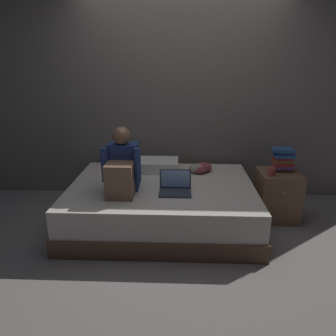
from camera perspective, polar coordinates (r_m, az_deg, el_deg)
The scene contains 10 objects.
ground_plane at distance 3.35m, azimuth 2.15°, elevation -12.20°, with size 8.00×8.00×0.00m, color gray.
wall_back at distance 4.09m, azimuth 2.45°, elevation 13.47°, with size 5.60×0.10×2.70m, color slate.
bed at distance 3.51m, azimuth -1.07°, elevation -6.43°, with size 2.00×1.50×0.46m.
nightstand at distance 3.81m, azimuth 19.06°, elevation -4.63°, with size 0.44×0.46×0.56m.
person_sitting at distance 3.17m, azimuth -8.28°, elevation -0.03°, with size 0.39×0.44×0.66m.
laptop at distance 3.20m, azimuth 1.30°, elevation -3.43°, with size 0.32×0.23×0.22m.
pillow at distance 3.83m, azimuth -2.37°, elevation 0.51°, with size 0.56×0.36×0.13m, color silver.
book_stack at distance 3.73m, azimuth 20.01°, elevation 1.49°, with size 0.24×0.17×0.26m.
mug at distance 3.55m, azimuth 18.13°, elevation -0.61°, with size 0.08×0.08×0.09m, color #933833.
clothes_pile at distance 3.79m, azimuth 5.72°, elevation 0.00°, with size 0.28×0.23×0.11m.
Camera 1 is at (-0.01, -2.88, 1.72)m, focal length 33.82 mm.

